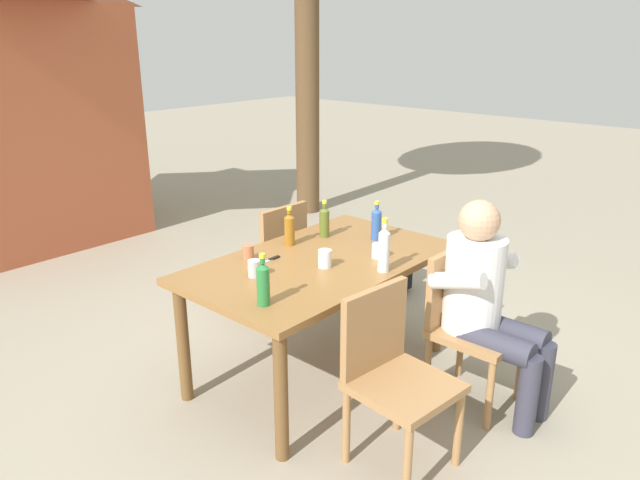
{
  "coord_description": "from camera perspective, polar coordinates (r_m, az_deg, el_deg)",
  "views": [
    {
      "loc": [
        -2.44,
        -2.16,
        2.0
      ],
      "look_at": [
        0.0,
        0.0,
        0.87
      ],
      "focal_mm": 33.69,
      "sensor_mm": 36.0,
      "label": 1
    }
  ],
  "objects": [
    {
      "name": "backpack_by_near_side",
      "position": [
        4.86,
        6.95,
        -2.9
      ],
      "size": [
        0.3,
        0.2,
        0.39
      ],
      "color": "black",
      "rests_on": "ground_plane"
    },
    {
      "name": "cup_glass",
      "position": [
        3.36,
        0.47,
        -1.77
      ],
      "size": [
        0.08,
        0.08,
        0.1
      ],
      "primitive_type": "cylinder",
      "color": "silver",
      "rests_on": "dining_table"
    },
    {
      "name": "person_in_white_shirt",
      "position": [
        3.36,
        15.5,
        -5.22
      ],
      "size": [
        0.47,
        0.62,
        1.18
      ],
      "color": "white",
      "rests_on": "ground_plane"
    },
    {
      "name": "bottle_amber",
      "position": [
        3.7,
        -2.92,
        1.09
      ],
      "size": [
        0.06,
        0.06,
        0.24
      ],
      "color": "#996019",
      "rests_on": "dining_table"
    },
    {
      "name": "cup_terracotta",
      "position": [
        3.5,
        -6.83,
        -1.17
      ],
      "size": [
        0.07,
        0.07,
        0.09
      ],
      "primitive_type": "cylinder",
      "color": "#BC6B47",
      "rests_on": "dining_table"
    },
    {
      "name": "cup_steel",
      "position": [
        3.26,
        -6.24,
        -2.7
      ],
      "size": [
        0.07,
        0.07,
        0.09
      ],
      "primitive_type": "cylinder",
      "color": "#B2B7BC",
      "rests_on": "dining_table"
    },
    {
      "name": "chair_near_right",
      "position": [
        3.47,
        13.64,
        -7.27
      ],
      "size": [
        0.44,
        0.44,
        0.87
      ],
      "color": "#A37547",
      "rests_on": "ground_plane"
    },
    {
      "name": "dining_table",
      "position": [
        3.52,
        0.0,
        -3.24
      ],
      "size": [
        1.6,
        0.94,
        0.75
      ],
      "color": "olive",
      "rests_on": "ground_plane"
    },
    {
      "name": "bottle_green",
      "position": [
        2.89,
        -5.42,
        -4.09
      ],
      "size": [
        0.06,
        0.06,
        0.26
      ],
      "color": "#287A38",
      "rests_on": "dining_table"
    },
    {
      "name": "bottle_olive",
      "position": [
        3.85,
        0.43,
        1.79
      ],
      "size": [
        0.06,
        0.06,
        0.24
      ],
      "color": "#566623",
      "rests_on": "dining_table"
    },
    {
      "name": "chair_near_left",
      "position": [
        2.93,
        6.84,
        -12.09
      ],
      "size": [
        0.48,
        0.48,
        0.87
      ],
      "color": "#A37547",
      "rests_on": "ground_plane"
    },
    {
      "name": "bottle_clear",
      "position": [
        3.3,
        6.09,
        -0.82
      ],
      "size": [
        0.06,
        0.06,
        0.31
      ],
      "color": "white",
      "rests_on": "dining_table"
    },
    {
      "name": "table_knife",
      "position": [
        3.47,
        -5.1,
        -2.02
      ],
      "size": [
        0.24,
        0.02,
        0.01
      ],
      "color": "silver",
      "rests_on": "dining_table"
    },
    {
      "name": "bottle_blue",
      "position": [
        3.81,
        5.38,
        1.61
      ],
      "size": [
        0.06,
        0.06,
        0.25
      ],
      "color": "#2D56A3",
      "rests_on": "dining_table"
    },
    {
      "name": "ground_plane",
      "position": [
        3.83,
        0.0,
        -12.42
      ],
      "size": [
        24.0,
        24.0,
        0.0
      ],
      "primitive_type": "plane",
      "color": "gray"
    },
    {
      "name": "cup_white",
      "position": [
        3.52,
        5.58,
        -1.02
      ],
      "size": [
        0.08,
        0.08,
        0.08
      ],
      "primitive_type": "cylinder",
      "color": "white",
      "rests_on": "dining_table"
    },
    {
      "name": "chair_far_right",
      "position": [
        4.32,
        -4.46,
        -1.4
      ],
      "size": [
        0.45,
        0.45,
        0.87
      ],
      "color": "#A37547",
      "rests_on": "ground_plane"
    }
  ]
}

